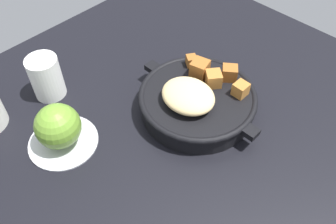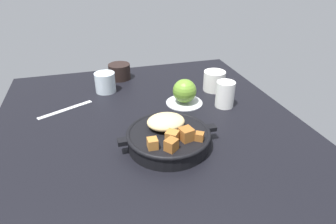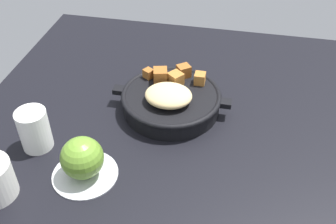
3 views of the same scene
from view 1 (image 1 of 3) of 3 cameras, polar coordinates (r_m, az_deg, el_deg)
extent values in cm
cube|color=black|center=(64.97, -0.24, -6.64)|extent=(91.16, 102.15, 2.40)
cylinder|color=black|center=(68.62, 4.63, 1.52)|extent=(21.45, 21.45, 4.23)
torus|color=black|center=(67.34, 4.72, 2.56)|extent=(22.23, 22.23, 1.20)
cube|color=black|center=(73.39, -2.40, 7.06)|extent=(2.64, 2.40, 1.20)
cube|color=black|center=(63.46, 12.88, -3.08)|extent=(2.64, 2.40, 1.20)
ellipsoid|color=#DBBC7F|center=(64.43, 3.21, 2.59)|extent=(10.12, 8.69, 3.37)
cube|color=#A86B2D|center=(68.43, 7.19, 5.25)|extent=(4.03, 4.01, 2.80)
cube|color=#A86B2D|center=(67.38, 11.41, 3.54)|extent=(2.43, 2.57, 2.54)
cube|color=#935623|center=(70.01, 5.04, 6.87)|extent=(3.75, 3.81, 3.17)
cube|color=#935623|center=(72.44, 3.72, 8.09)|extent=(2.79, 2.75, 2.08)
cube|color=#935623|center=(70.02, 9.71, 6.09)|extent=(3.79, 3.73, 2.83)
cylinder|color=#B7BABF|center=(67.40, -16.21, -4.48)|extent=(12.44, 12.44, 0.60)
sphere|color=olive|center=(64.17, -17.01, -2.16)|extent=(7.97, 7.97, 7.97)
cylinder|color=white|center=(73.96, -18.71, 5.24)|extent=(6.10, 6.10, 8.69)
camera|label=2|loc=(0.99, 46.72, 33.21)|focal=31.10mm
camera|label=3|loc=(0.35, -110.48, -9.36)|focal=42.93mm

